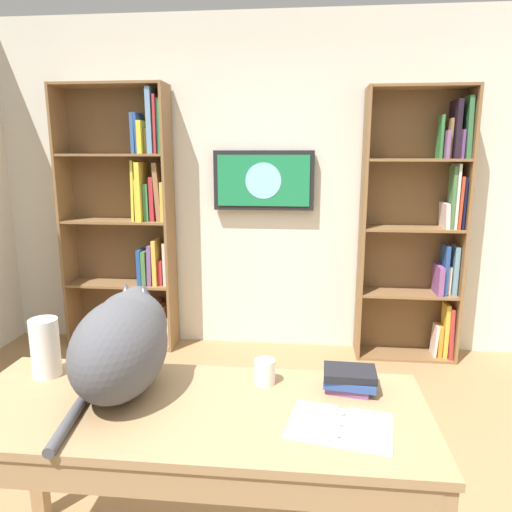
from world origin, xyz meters
The scene contains 10 objects.
wall_back centered at (0.00, -2.23, 1.35)m, with size 4.52×0.06×2.70m, color silver.
bookshelf_left centered at (-1.27, -2.07, 1.07)m, with size 0.78×0.28×2.11m.
bookshelf_right centered at (1.06, -2.06, 1.05)m, with size 0.90×0.28×2.16m.
wall_mounted_tv centered at (-0.02, -2.15, 1.41)m, with size 0.81×0.07×0.48m.
desk centered at (0.03, 0.25, 0.65)m, with size 1.65×0.64×0.76m.
cat centered at (0.30, 0.13, 0.95)m, with size 0.32×0.65×0.38m.
open_binder centered at (-0.48, 0.31, 0.77)m, with size 0.37×0.28×0.02m.
paper_towel_roll centered at (0.65, 0.05, 0.88)m, with size 0.11×0.11×0.23m, color white.
coffee_mug centered at (-0.21, 0.03, 0.81)m, with size 0.08×0.08×0.10m, color white.
desk_book_stack centered at (-0.53, 0.05, 0.80)m, with size 0.20×0.16×0.08m.
Camera 1 is at (-0.35, 1.71, 1.62)m, focal length 33.35 mm.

